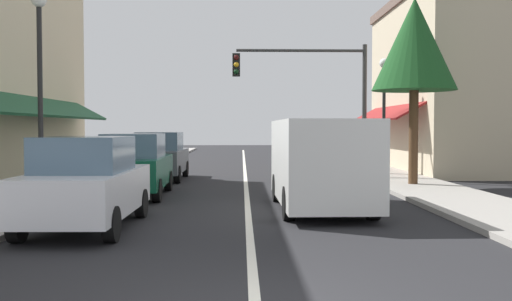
# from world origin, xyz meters

# --- Properties ---
(ground_plane) EXTENTS (80.00, 80.00, 0.00)m
(ground_plane) POSITION_xyz_m (0.00, 18.00, 0.00)
(ground_plane) COLOR black
(sidewalk_left) EXTENTS (2.60, 56.00, 0.12)m
(sidewalk_left) POSITION_xyz_m (-5.50, 18.00, 0.06)
(sidewalk_left) COLOR #A39E99
(sidewalk_left) RESTS_ON ground
(sidewalk_right) EXTENTS (2.60, 56.00, 0.12)m
(sidewalk_right) POSITION_xyz_m (5.50, 18.00, 0.06)
(sidewalk_right) COLOR gray
(sidewalk_right) RESTS_ON ground
(lane_center_stripe) EXTENTS (0.14, 52.00, 0.01)m
(lane_center_stripe) POSITION_xyz_m (0.00, 18.00, 0.00)
(lane_center_stripe) COLOR silver
(lane_center_stripe) RESTS_ON ground
(storefront_right_block) EXTENTS (6.22, 10.20, 7.79)m
(storefront_right_block) POSITION_xyz_m (9.25, 20.00, 3.90)
(storefront_right_block) COLOR #BCAD8E
(storefront_right_block) RESTS_ON ground
(parked_car_nearest_left) EXTENTS (1.82, 4.12, 1.77)m
(parked_car_nearest_left) POSITION_xyz_m (-3.11, 5.39, 0.88)
(parked_car_nearest_left) COLOR silver
(parked_car_nearest_left) RESTS_ON ground
(parked_car_second_left) EXTENTS (1.85, 4.13, 1.77)m
(parked_car_second_left) POSITION_xyz_m (-3.15, 10.59, 0.88)
(parked_car_second_left) COLOR #0F4C33
(parked_car_second_left) RESTS_ON ground
(parked_car_third_left) EXTENTS (1.80, 4.11, 1.77)m
(parked_car_third_left) POSITION_xyz_m (-3.17, 15.78, 0.88)
(parked_car_third_left) COLOR #4C5156
(parked_car_third_left) RESTS_ON ground
(van_in_lane) EXTENTS (2.06, 5.21, 2.12)m
(van_in_lane) POSITION_xyz_m (1.70, 7.88, 1.15)
(van_in_lane) COLOR silver
(van_in_lane) RESTS_ON ground
(traffic_signal_mast_arm) EXTENTS (5.39, 0.50, 5.27)m
(traffic_signal_mast_arm) POSITION_xyz_m (2.86, 17.41, 3.64)
(traffic_signal_mast_arm) COLOR #333333
(traffic_signal_mast_arm) RESTS_ON ground
(street_lamp_left_near) EXTENTS (0.36, 0.36, 5.13)m
(street_lamp_left_near) POSITION_xyz_m (-4.91, 8.13, 3.42)
(street_lamp_left_near) COLOR black
(street_lamp_left_near) RESTS_ON ground
(street_lamp_right_mid) EXTENTS (0.36, 0.36, 4.48)m
(street_lamp_right_mid) POSITION_xyz_m (5.09, 15.43, 3.05)
(street_lamp_right_mid) COLOR black
(street_lamp_right_mid) RESTS_ON ground
(tree_right_near) EXTENTS (2.70, 2.70, 6.11)m
(tree_right_near) POSITION_xyz_m (5.41, 12.84, 4.58)
(tree_right_near) COLOR #4C331E
(tree_right_near) RESTS_ON ground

